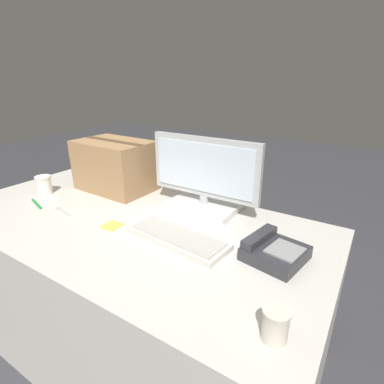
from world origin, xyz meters
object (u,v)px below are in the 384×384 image
at_px(paper_cup_right, 275,325).
at_px(pen_marker, 37,204).
at_px(spoon, 61,210).
at_px(keyboard, 177,237).
at_px(sticky_note_pad, 112,226).
at_px(desk_phone, 274,251).
at_px(cardboard_box, 115,165).
at_px(paper_cup_left, 44,185).
at_px(monitor, 204,182).

xyz_separation_m(paper_cup_right, pen_marker, (-1.30, 0.17, -0.04)).
bearing_deg(paper_cup_right, spoon, 170.24).
distance_m(keyboard, sticky_note_pad, 0.32).
relative_size(spoon, sticky_note_pad, 1.90).
bearing_deg(desk_phone, cardboard_box, 178.54).
height_order(keyboard, paper_cup_left, paper_cup_left).
distance_m(monitor, keyboard, 0.35).
distance_m(cardboard_box, pen_marker, 0.45).
relative_size(cardboard_box, sticky_note_pad, 5.78).
bearing_deg(desk_phone, spoon, -160.72).
bearing_deg(cardboard_box, paper_cup_right, -26.71).
xyz_separation_m(paper_cup_left, spoon, (0.27, -0.09, -0.05)).
relative_size(paper_cup_right, pen_marker, 0.64).
bearing_deg(monitor, keyboard, -78.84).
bearing_deg(spoon, keyboard, -163.94).
height_order(paper_cup_left, cardboard_box, cardboard_box).
relative_size(monitor, paper_cup_left, 5.44).
xyz_separation_m(keyboard, cardboard_box, (-0.64, 0.30, 0.13)).
bearing_deg(monitor, desk_phone, -28.70).
bearing_deg(desk_phone, pen_marker, -160.86).
bearing_deg(paper_cup_left, keyboard, -1.42).
bearing_deg(spoon, pen_marker, 17.44).
height_order(paper_cup_left, sticky_note_pad, paper_cup_left).
relative_size(keyboard, paper_cup_right, 4.93).
height_order(monitor, sticky_note_pad, monitor).
bearing_deg(cardboard_box, spoon, -91.45).
distance_m(paper_cup_right, spoon, 1.15).
xyz_separation_m(desk_phone, pen_marker, (-1.18, -0.18, -0.02)).
height_order(desk_phone, spoon, desk_phone).
bearing_deg(paper_cup_right, paper_cup_left, 168.33).
relative_size(keyboard, pen_marker, 3.15).
distance_m(desk_phone, paper_cup_right, 0.37).
xyz_separation_m(monitor, paper_cup_right, (0.54, -0.58, -0.10)).
distance_m(paper_cup_right, sticky_note_pad, 0.82).
distance_m(keyboard, cardboard_box, 0.72).
height_order(paper_cup_left, paper_cup_right, paper_cup_left).
bearing_deg(desk_phone, keyboard, -156.68).
distance_m(keyboard, paper_cup_right, 0.55).
height_order(desk_phone, cardboard_box, cardboard_box).
bearing_deg(desk_phone, sticky_note_pad, -157.94).
bearing_deg(paper_cup_right, pen_marker, 172.45).
bearing_deg(paper_cup_right, keyboard, 151.03).
xyz_separation_m(paper_cup_left, sticky_note_pad, (0.61, -0.08, -0.05)).
bearing_deg(monitor, paper_cup_right, -46.98).
relative_size(pen_marker, sticky_note_pad, 1.88).
height_order(monitor, keyboard, monitor).
distance_m(desk_phone, sticky_note_pad, 0.69).
xyz_separation_m(keyboard, spoon, (-0.65, -0.07, -0.01)).
bearing_deg(keyboard, paper_cup_left, -175.72).
bearing_deg(pen_marker, paper_cup_left, -31.84).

